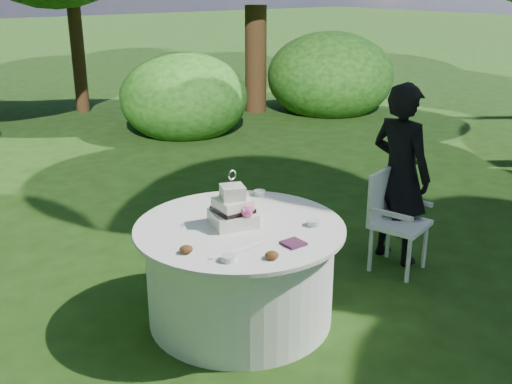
% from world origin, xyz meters
% --- Properties ---
extents(ground, '(80.00, 80.00, 0.00)m').
position_xyz_m(ground, '(0.00, 0.00, 0.00)').
color(ground, '#19310D').
rests_on(ground, ground).
extents(napkins, '(0.14, 0.14, 0.02)m').
position_xyz_m(napkins, '(0.10, -0.49, 0.78)').
color(napkins, '#4E2140').
rests_on(napkins, table).
extents(feather_plume, '(0.48, 0.07, 0.01)m').
position_xyz_m(feather_plume, '(-0.26, -0.34, 0.78)').
color(feather_plume, white).
rests_on(feather_plume, table).
extents(guest, '(0.43, 0.63, 1.66)m').
position_xyz_m(guest, '(1.76, -0.01, 0.83)').
color(guest, black).
rests_on(guest, ground).
extents(table, '(1.56, 1.56, 0.77)m').
position_xyz_m(table, '(0.00, 0.00, 0.39)').
color(table, white).
rests_on(table, ground).
extents(cake, '(0.38, 0.38, 0.42)m').
position_xyz_m(cake, '(-0.02, 0.05, 0.88)').
color(cake, white).
rests_on(cake, table).
extents(chair, '(0.55, 0.55, 0.90)m').
position_xyz_m(chair, '(1.58, -0.10, 0.52)').
color(chair, white).
rests_on(chair, ground).
extents(votives, '(1.01, 0.98, 0.04)m').
position_xyz_m(votives, '(0.18, -0.11, 0.79)').
color(votives, silver).
rests_on(votives, table).
extents(petal_cups, '(0.49, 0.50, 0.05)m').
position_xyz_m(petal_cups, '(-0.35, -0.37, 0.79)').
color(petal_cups, '#562D16').
rests_on(petal_cups, table).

